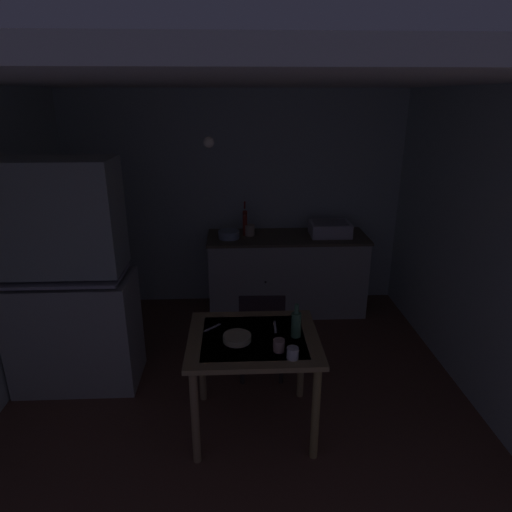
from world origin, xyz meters
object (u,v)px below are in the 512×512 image
Objects in this scene: mixing_bowl_counter at (229,234)px; dining_table at (253,351)px; serving_bowl_wide at (237,338)px; glass_bottle at (296,324)px; chair_far_side at (261,331)px; hand_pump at (245,221)px; hutch_cabinet at (69,286)px; sink_basin at (330,229)px; mug_dark at (293,353)px.

dining_table is (0.19, -1.91, -0.29)m from mixing_bowl_counter.
serving_bowl_wide is 0.79× the size of glass_bottle.
hand_pump is at bearing 94.51° from chair_far_side.
hutch_cabinet is 1.65m from chair_far_side.
hutch_cabinet is 2.01m from hand_pump.
serving_bowl_wide is (-0.21, -0.68, 0.33)m from chair_far_side.
chair_far_side is at bearing 107.85° from glass_bottle.
mug_dark is at bearing -107.14° from sink_basin.
hand_pump is (-0.95, 0.05, 0.09)m from sink_basin.
chair_far_side is 4.28× the size of serving_bowl_wide.
hand_pump reaches higher than serving_bowl_wide.
hutch_cabinet reaches higher than glass_bottle.
mixing_bowl_counter is 0.27× the size of chair_far_side.
sink_basin is 1.76× the size of glass_bottle.
dining_table is at bearing 130.28° from mug_dark.
dining_table is 11.73× the size of mug_dark.
mixing_bowl_counter is 2.24m from mug_dark.
chair_far_side is 0.78m from glass_bottle.
hutch_cabinet is at bearing 160.08° from glass_bottle.
serving_bowl_wide is 2.49× the size of mug_dark.
mug_dark is (0.43, -2.19, -0.14)m from mixing_bowl_counter.
sink_basin is 2.35m from mug_dark.
sink_basin reaches higher than chair_far_side.
glass_bottle is at bearing -72.15° from chair_far_side.
hand_pump is 0.24m from mixing_bowl_counter.
mixing_bowl_counter is 1.18× the size of serving_bowl_wide.
glass_bottle is (0.42, 0.04, 0.08)m from serving_bowl_wide.
chair_far_side is at bearing -0.41° from hutch_cabinet.
mug_dark reaches higher than chair_far_side.
sink_basin is at bearing 72.10° from glass_bottle.
mug_dark is 0.29m from glass_bottle.
glass_bottle is at bearing -81.13° from hand_pump.
serving_bowl_wide is at bearing -87.75° from mixing_bowl_counter.
sink_basin is at bearing 62.36° from serving_bowl_wide.
mixing_bowl_counter is at bearing 44.31° from hutch_cabinet.
serving_bowl_wide is at bearing -174.17° from glass_bottle.
chair_far_side reaches higher than serving_bowl_wide.
hand_pump is (1.47, 1.36, 0.16)m from hutch_cabinet.
sink_basin reaches higher than mixing_bowl_counter.
hand_pump is 2.04m from glass_bottle.
mug_dark is at bearing -49.72° from dining_table.
chair_far_side is at bearing 72.76° from serving_bowl_wide.
chair_far_side is at bearing 81.43° from dining_table.
mug_dark is at bearing -101.65° from glass_bottle.
mixing_bowl_counter is at bearing 92.25° from serving_bowl_wide.
chair_far_side is (0.29, -1.28, -0.48)m from mixing_bowl_counter.
hutch_cabinet is at bearing 153.29° from serving_bowl_wide.
sink_basin is at bearing 64.48° from dining_table.
hutch_cabinet is 1.97m from mug_dark.
hutch_cabinet is at bearing 179.59° from chair_far_side.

